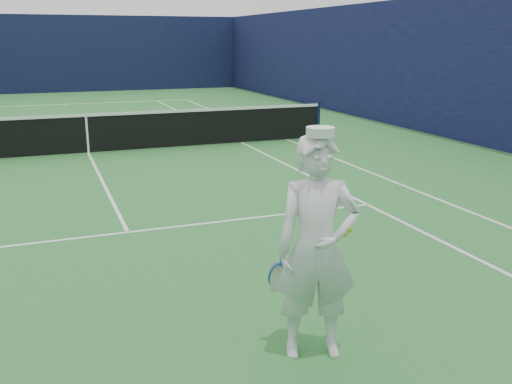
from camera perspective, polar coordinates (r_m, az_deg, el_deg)
ground at (r=14.88m, az=-16.38°, el=3.67°), size 80.00×80.00×0.00m
court_markings at (r=14.88m, az=-16.38°, el=3.68°), size 11.03×23.83×0.01m
windscreen_fence at (r=14.64m, az=-16.97°, el=11.36°), size 20.12×36.12×4.00m
tennis_net at (r=14.79m, az=-16.54°, el=5.77°), size 12.88×0.09×1.07m
tennis_player at (r=5.04m, az=6.10°, el=-5.60°), size 0.84×0.69×2.09m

